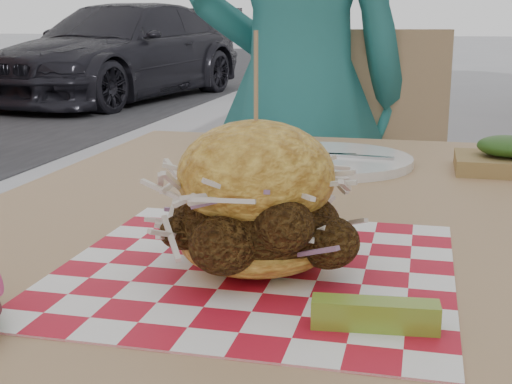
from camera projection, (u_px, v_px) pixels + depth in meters
diner at (297, 94)px, 1.81m from camera, size 0.64×0.48×1.58m
car_dark at (122, 51)px, 8.63m from camera, size 2.36×4.22×1.15m
patio_table at (288, 284)px, 0.85m from camera, size 0.80×1.20×0.75m
patio_chair at (353, 189)px, 1.82m from camera, size 0.50×0.51×0.95m
paper_liner at (256, 269)px, 0.67m from camera, size 0.36×0.36×0.00m
sandwich at (256, 206)px, 0.65m from camera, size 0.19×0.19×0.22m
pickle_spear at (375, 314)px, 0.53m from camera, size 0.10×0.03×0.02m
place_setting at (328, 160)px, 1.14m from camera, size 0.27×0.27×0.02m
kraft_tray at (506, 157)px, 1.08m from camera, size 0.15×0.12×0.06m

